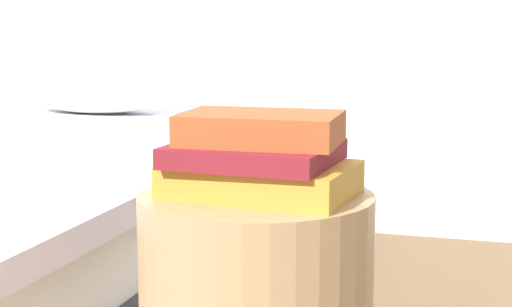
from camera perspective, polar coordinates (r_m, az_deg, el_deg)
The scene contains 3 objects.
book_ochre at distance 1.29m, azimuth 0.32°, elevation -1.74°, with size 0.27×0.18×0.05m, color #B7842D.
book_maroon at distance 1.28m, azimuth -0.10°, elevation 0.00°, with size 0.23×0.20×0.03m, color maroon.
book_rust at distance 1.27m, azimuth 0.32°, elevation 1.68°, with size 0.23×0.15×0.05m, color #994723.
Camera 1 is at (0.37, -1.21, 0.84)m, focal length 60.20 mm.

